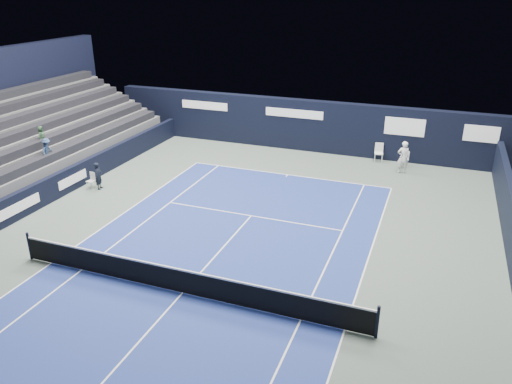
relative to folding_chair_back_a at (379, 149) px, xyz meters
The scene contains 12 objects.
ground 14.60m from the folding_chair_back_a, 106.92° to the right, with size 48.00×48.00×0.00m, color #4C5A52.
court_surface 16.52m from the folding_chair_back_a, 104.90° to the right, with size 10.97×23.77×0.01m, color navy.
folding_chair_back_a is the anchor object (origin of this frame).
folding_chair_back_b 1.62m from the folding_chair_back_a, 21.22° to the right, with size 0.54×0.53×0.94m.
line_judge_chair 15.96m from the folding_chair_back_a, 144.39° to the right, with size 0.41×0.40×0.82m.
line_judge 15.59m from the folding_chair_back_a, 143.49° to the right, with size 0.51×0.33×1.39m, color black.
court_markings 16.52m from the folding_chair_back_a, 104.90° to the right, with size 11.03×23.83×0.00m.
tennis_net 16.50m from the folding_chair_back_a, 104.90° to the right, with size 12.90×0.10×1.10m.
back_sponsor_wall 4.35m from the folding_chair_back_a, behind, with size 26.00×0.63×3.10m.
side_barrier_left 16.98m from the folding_chair_back_a, 144.03° to the right, with size 0.33×22.00×1.20m.
spectator_stand 19.71m from the folding_chair_back_a, 152.94° to the right, with size 6.00×18.00×6.40m.
tennis_player 2.13m from the folding_chair_back_a, 45.96° to the right, with size 0.76×0.93×1.78m.
Camera 1 is at (7.28, -12.31, 9.64)m, focal length 35.00 mm.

